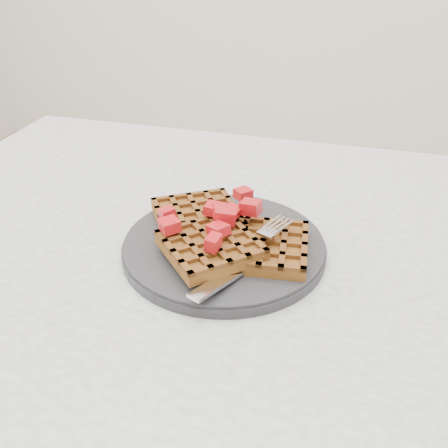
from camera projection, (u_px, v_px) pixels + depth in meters
The scene contains 5 objects.
table at pixel (296, 339), 0.65m from camera, with size 1.20×0.80×0.75m.
plate at pixel (224, 246), 0.61m from camera, with size 0.25×0.25×0.02m, color #232325.
waffles at pixel (223, 235), 0.60m from camera, with size 0.22×0.22×0.03m.
strawberry_pile at pixel (224, 214), 0.59m from camera, with size 0.15×0.15×0.02m, color #96070E, non-canonical shape.
fork at pixel (251, 259), 0.56m from camera, with size 0.02×0.18×0.02m, color silver, non-canonical shape.
Camera 1 is at (0.04, -0.48, 1.10)m, focal length 40.00 mm.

